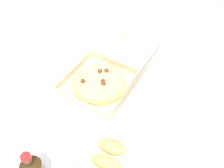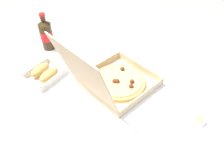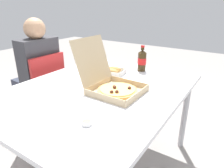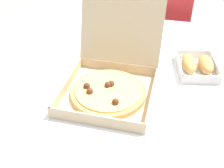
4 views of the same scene
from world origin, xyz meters
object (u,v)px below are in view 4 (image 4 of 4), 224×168
Objects in this scene: chair at (159,37)px; pizza_box_open at (111,79)px; diner_person at (163,4)px; paper_menu at (54,52)px; bread_side_box at (197,65)px.

chair is 1.97× the size of pizza_box_open.
diner_person is 5.48× the size of paper_menu.
pizza_box_open is 0.37m from paper_menu.
chair is 0.21m from diner_person.
bread_side_box is (0.20, -0.70, 0.26)m from chair.
chair is 0.72× the size of diner_person.
bread_side_box is (0.31, 0.20, -0.02)m from pizza_box_open.
bread_side_box is at bearing -74.20° from chair.
pizza_box_open is at bearing -30.44° from paper_menu.
bread_side_box is at bearing -75.51° from diner_person.
pizza_box_open is (-0.11, -0.96, 0.07)m from diner_person.
paper_menu is at bearing 179.81° from bread_side_box.
bread_side_box is at bearing 2.74° from paper_menu.
chair is at bearing 105.80° from bread_side_box.
diner_person is at bearing 63.91° from paper_menu.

